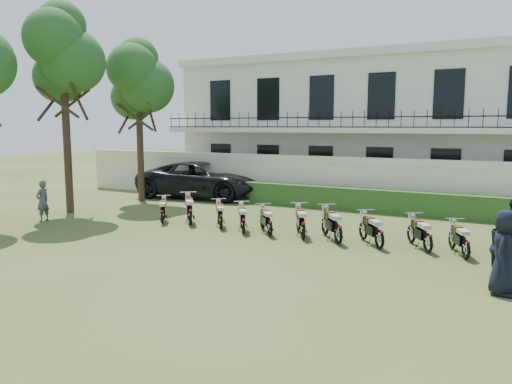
# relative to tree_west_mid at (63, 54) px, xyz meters

# --- Properties ---
(ground) EXTENTS (100.00, 100.00, 0.00)m
(ground) POSITION_rel_tree_west_mid_xyz_m (9.46, -1.00, -6.67)
(ground) COLOR #35471C
(ground) RESTS_ON ground
(perimeter_wall) EXTENTS (30.00, 0.35, 2.30)m
(perimeter_wall) POSITION_rel_tree_west_mid_xyz_m (9.46, 7.00, -5.50)
(perimeter_wall) COLOR #F1E5CA
(perimeter_wall) RESTS_ON ground
(hedge) EXTENTS (18.00, 0.60, 1.00)m
(hedge) POSITION_rel_tree_west_mid_xyz_m (10.46, 6.20, -6.17)
(hedge) COLOR #234C1B
(hedge) RESTS_ON ground
(building) EXTENTS (20.40, 9.60, 7.40)m
(building) POSITION_rel_tree_west_mid_xyz_m (9.46, 12.96, -2.96)
(building) COLOR silver
(building) RESTS_ON ground
(tree_west_mid) EXTENTS (3.40, 3.20, 8.82)m
(tree_west_mid) POSITION_rel_tree_west_mid_xyz_m (0.00, 0.00, 0.00)
(tree_west_mid) COLOR #473323
(tree_west_mid) RESTS_ON ground
(tree_west_near) EXTENTS (3.40, 3.20, 7.90)m
(tree_west_near) POSITION_rel_tree_west_mid_xyz_m (0.50, 4.00, -0.78)
(tree_west_near) COLOR #473323
(tree_west_near) RESTS_ON ground
(motorcycle_0) EXTENTS (1.09, 1.49, 0.96)m
(motorcycle_0) POSITION_rel_tree_west_mid_xyz_m (5.20, -0.25, -6.23)
(motorcycle_0) COLOR black
(motorcycle_0) RESTS_ON ground
(motorcycle_1) EXTENTS (1.37, 1.65, 1.12)m
(motorcycle_1) POSITION_rel_tree_west_mid_xyz_m (6.31, 0.01, -6.15)
(motorcycle_1) COLOR black
(motorcycle_1) RESTS_ON ground
(motorcycle_2) EXTENTS (1.13, 1.48, 0.97)m
(motorcycle_2) POSITION_rel_tree_west_mid_xyz_m (7.68, -0.03, -6.22)
(motorcycle_2) COLOR black
(motorcycle_2) RESTS_ON ground
(motorcycle_3) EXTENTS (1.07, 1.57, 0.99)m
(motorcycle_3) POSITION_rel_tree_west_mid_xyz_m (8.78, -0.34, -6.21)
(motorcycle_3) COLOR black
(motorcycle_3) RESTS_ON ground
(motorcycle_4) EXTENTS (1.20, 1.44, 0.97)m
(motorcycle_4) POSITION_rel_tree_west_mid_xyz_m (9.75, -0.25, -6.22)
(motorcycle_4) COLOR black
(motorcycle_4) RESTS_ON ground
(motorcycle_5) EXTENTS (1.06, 1.72, 1.06)m
(motorcycle_5) POSITION_rel_tree_west_mid_xyz_m (10.90, -0.13, -6.18)
(motorcycle_5) COLOR black
(motorcycle_5) RESTS_ON ground
(motorcycle_6) EXTENTS (1.31, 1.67, 1.11)m
(motorcycle_6) POSITION_rel_tree_west_mid_xyz_m (12.14, -0.25, -6.16)
(motorcycle_6) COLOR black
(motorcycle_6) RESTS_ON ground
(motorcycle_7) EXTENTS (1.23, 1.55, 1.03)m
(motorcycle_7) POSITION_rel_tree_west_mid_xyz_m (13.42, -0.23, -6.19)
(motorcycle_7) COLOR black
(motorcycle_7) RESTS_ON ground
(motorcycle_8) EXTENTS (1.07, 1.61, 1.01)m
(motorcycle_8) POSITION_rel_tree_west_mid_xyz_m (14.78, 0.00, -6.20)
(motorcycle_8) COLOR black
(motorcycle_8) RESTS_ON ground
(motorcycle_9) EXTENTS (0.85, 1.66, 0.97)m
(motorcycle_9) POSITION_rel_tree_west_mid_xyz_m (15.83, -0.22, -6.22)
(motorcycle_9) COLOR black
(motorcycle_9) RESTS_ON ground
(suv) EXTENTS (7.05, 3.98, 1.86)m
(suv) POSITION_rel_tree_west_mid_xyz_m (2.46, 6.39, -5.74)
(suv) COLOR black
(suv) RESTS_ON ground
(inspector) EXTENTS (0.44, 0.62, 1.60)m
(inspector) POSITION_rel_tree_west_mid_xyz_m (0.70, -1.95, -5.87)
(inspector) COLOR #58585D
(inspector) RESTS_ON ground
(officer_0) EXTENTS (0.78, 1.04, 1.91)m
(officer_0) POSITION_rel_tree_west_mid_xyz_m (16.86, -2.86, -5.71)
(officer_0) COLOR black
(officer_0) RESTS_ON ground
(officer_1) EXTENTS (0.78, 0.92, 1.66)m
(officer_1) POSITION_rel_tree_west_mid_xyz_m (16.79, -1.74, -5.84)
(officer_1) COLOR black
(officer_1) RESTS_ON ground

